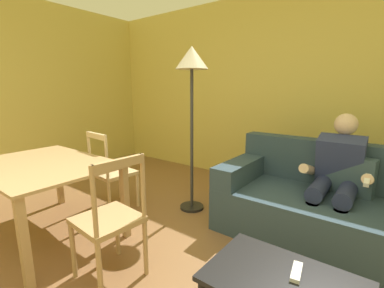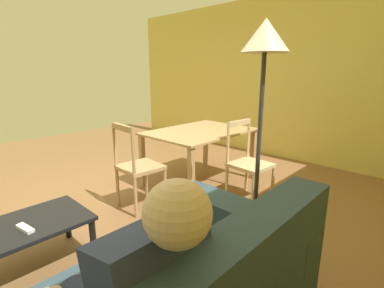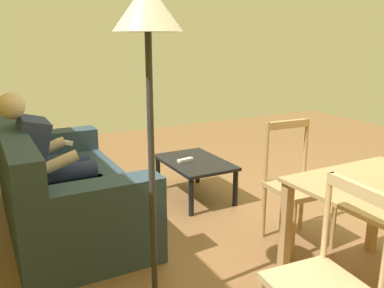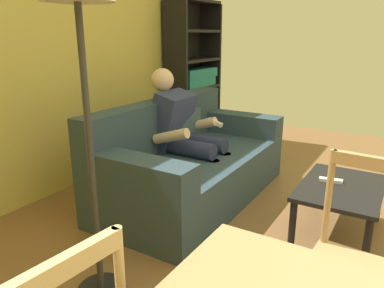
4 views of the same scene
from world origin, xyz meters
TOP-DOWN VIEW (x-y plane):
  - wall_back at (0.00, 3.09)m, footprint 6.36×0.12m
  - couch at (0.95, 1.89)m, footprint 1.97×0.98m
  - person_lounging at (0.97, 1.96)m, footprint 0.59×0.90m
  - coffee_table at (0.97, 0.57)m, footprint 0.83×0.56m
  - tv_remote at (1.01, 0.66)m, footprint 0.08×0.18m
  - dining_table at (-1.23, 0.32)m, footprint 1.36×0.98m
  - dining_chair_near_wall at (-1.24, 1.07)m, footprint 0.45×0.45m
  - dining_chair_facing_couch at (-0.22, 0.31)m, footprint 0.45×0.45m
  - floor_lamp at (-0.47, 1.63)m, footprint 0.36×0.36m

SIDE VIEW (x-z plane):
  - couch at x=0.95m, z-range -0.12..0.77m
  - coffee_table at x=0.97m, z-range 0.14..0.53m
  - tv_remote at x=1.01m, z-range 0.39..0.41m
  - dining_chair_near_wall at x=-1.24m, z-range -0.02..0.91m
  - dining_chair_facing_couch at x=-0.22m, z-range -0.01..0.95m
  - person_lounging at x=0.97m, z-range 0.02..1.20m
  - dining_table at x=-1.23m, z-range 0.27..0.99m
  - wall_back at x=0.00m, z-range 0.00..2.73m
  - floor_lamp at x=-0.47m, z-range 0.64..2.49m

